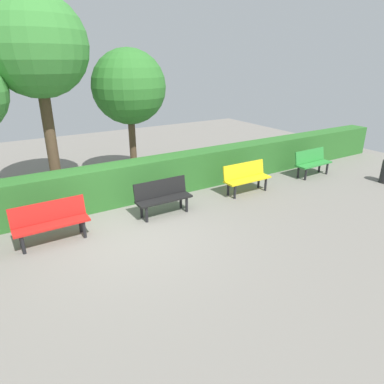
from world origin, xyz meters
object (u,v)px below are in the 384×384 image
(bench_green, at_px, (312,162))
(bench_red, at_px, (51,220))
(bench_yellow, at_px, (246,177))
(tree_near, at_px, (129,87))
(tree_mid, at_px, (36,47))
(bench_black, at_px, (163,196))

(bench_green, bearing_deg, bench_red, -1.08)
(bench_yellow, height_order, bench_red, same)
(bench_green, xyz_separation_m, bench_red, (8.22, 0.08, 0.00))
(bench_yellow, relative_size, tree_near, 0.37)
(bench_green, xyz_separation_m, bench_yellow, (2.87, 0.04, 0.00))
(bench_green, relative_size, bench_red, 0.92)
(bench_green, distance_m, bench_yellow, 2.87)
(tree_mid, bearing_deg, bench_yellow, 148.27)
(bench_black, relative_size, tree_near, 0.36)
(bench_red, relative_size, tree_mid, 0.29)
(bench_black, distance_m, tree_near, 3.82)
(bench_green, relative_size, tree_mid, 0.27)
(tree_mid, bearing_deg, bench_red, 76.61)
(bench_green, height_order, tree_mid, tree_mid)
(bench_yellow, distance_m, bench_red, 5.35)
(tree_near, bearing_deg, tree_mid, 0.61)
(bench_red, bearing_deg, tree_near, -137.35)
(bench_yellow, bearing_deg, tree_mid, -31.91)
(tree_near, bearing_deg, bench_black, 80.94)
(tree_mid, bearing_deg, bench_green, 159.33)
(bench_yellow, bearing_deg, bench_green, -179.42)
(bench_red, xyz_separation_m, tree_near, (-3.10, -2.95, 2.37))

